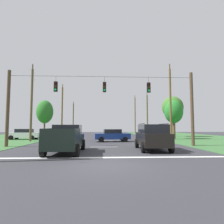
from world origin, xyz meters
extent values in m
plane|color=#333338|center=(0.00, 0.00, 0.00)|extent=(120.00, 120.00, 0.00)
cube|color=white|center=(0.00, 2.25, 0.00)|extent=(14.59, 0.45, 0.01)
cube|color=white|center=(0.00, 8.25, 0.00)|extent=(2.50, 0.15, 0.01)
cube|color=white|center=(0.00, 16.16, 0.00)|extent=(2.50, 0.15, 0.01)
cube|color=white|center=(0.00, 21.08, 0.00)|extent=(2.50, 0.15, 0.01)
cylinder|color=#4F3B29|center=(-8.82, 8.71, 3.53)|extent=(0.30, 0.30, 7.06)
cylinder|color=#4F3B29|center=(8.42, 8.71, 3.53)|extent=(0.30, 0.30, 7.06)
cylinder|color=black|center=(-0.20, 8.71, 6.56)|extent=(17.25, 0.02, 0.02)
cylinder|color=black|center=(-4.53, 8.71, 6.30)|extent=(0.02, 0.02, 0.53)
cube|color=black|center=(-4.53, 8.71, 5.56)|extent=(0.32, 0.24, 0.95)
cylinder|color=#310503|center=(-4.53, 8.57, 5.85)|extent=(0.20, 0.04, 0.20)
cylinder|color=#352203|center=(-4.53, 8.57, 5.55)|extent=(0.20, 0.04, 0.20)
cylinder|color=green|center=(-4.53, 8.57, 5.25)|extent=(0.20, 0.04, 0.20)
cylinder|color=black|center=(0.02, 8.71, 6.30)|extent=(0.02, 0.02, 0.53)
cube|color=black|center=(0.02, 8.71, 5.56)|extent=(0.32, 0.24, 0.95)
cylinder|color=#310503|center=(0.02, 8.57, 5.85)|extent=(0.20, 0.04, 0.20)
cylinder|color=#352203|center=(0.02, 8.57, 5.55)|extent=(0.20, 0.04, 0.20)
cylinder|color=green|center=(0.02, 8.57, 5.25)|extent=(0.20, 0.04, 0.20)
cylinder|color=black|center=(4.24, 8.71, 6.30)|extent=(0.02, 0.02, 0.53)
cube|color=black|center=(4.24, 8.71, 5.56)|extent=(0.32, 0.24, 0.95)
cylinder|color=#310503|center=(4.24, 8.57, 5.85)|extent=(0.20, 0.04, 0.20)
cylinder|color=#352203|center=(4.24, 8.57, 5.55)|extent=(0.20, 0.04, 0.20)
cylinder|color=green|center=(4.24, 8.57, 5.25)|extent=(0.20, 0.04, 0.20)
cube|color=black|center=(-2.69, 4.47, 0.82)|extent=(2.01, 5.40, 0.85)
cube|color=black|center=(-2.69, 5.12, 1.60)|extent=(1.85, 1.90, 0.70)
cube|color=black|center=(-3.63, 3.12, 1.48)|extent=(0.10, 2.38, 0.45)
cube|color=black|center=(-1.75, 3.12, 1.48)|extent=(0.10, 2.38, 0.45)
cube|color=black|center=(-2.69, 1.82, 1.48)|extent=(1.96, 0.10, 0.45)
cylinder|color=black|center=(-3.69, 6.31, 0.40)|extent=(0.28, 0.80, 0.80)
cylinder|color=black|center=(-1.69, 6.31, 0.40)|extent=(0.28, 0.80, 0.80)
cylinder|color=black|center=(-3.69, 2.63, 0.40)|extent=(0.28, 0.80, 0.80)
cylinder|color=black|center=(-1.69, 2.64, 0.40)|extent=(0.28, 0.80, 0.80)
cube|color=black|center=(3.73, 5.76, 0.85)|extent=(2.14, 4.87, 0.95)
cube|color=black|center=(3.73, 5.61, 1.66)|extent=(1.93, 3.27, 0.65)
cylinder|color=black|center=(2.88, 5.64, 2.03)|extent=(0.16, 2.72, 0.05)
cylinder|color=black|center=(4.58, 5.58, 2.03)|extent=(0.16, 2.72, 0.05)
cylinder|color=black|center=(2.82, 7.43, 0.38)|extent=(0.29, 0.77, 0.76)
cylinder|color=black|center=(4.77, 7.35, 0.38)|extent=(0.29, 0.77, 0.76)
cylinder|color=black|center=(2.70, 4.17, 0.38)|extent=(0.29, 0.77, 0.76)
cylinder|color=black|center=(4.64, 4.09, 0.38)|extent=(0.29, 0.77, 0.76)
cube|color=silver|center=(-11.34, 18.92, 0.67)|extent=(4.31, 1.83, 0.70)
cube|color=black|center=(-11.34, 18.92, 1.27)|extent=(2.11, 1.63, 0.50)
cylinder|color=black|center=(-12.75, 18.01, 0.32)|extent=(0.64, 0.22, 0.64)
cylinder|color=black|center=(-12.76, 19.81, 0.32)|extent=(0.64, 0.22, 0.64)
cylinder|color=black|center=(-9.92, 18.03, 0.32)|extent=(0.64, 0.22, 0.64)
cylinder|color=black|center=(-9.93, 19.83, 0.32)|extent=(0.64, 0.22, 0.64)
cube|color=navy|center=(1.05, 14.51, 0.67)|extent=(4.43, 2.13, 0.70)
cube|color=black|center=(1.05, 14.51, 1.27)|extent=(2.22, 1.78, 0.50)
cylinder|color=black|center=(-0.30, 13.50, 0.32)|extent=(0.66, 0.27, 0.64)
cylinder|color=black|center=(-0.43, 15.30, 0.32)|extent=(0.66, 0.27, 0.64)
cylinder|color=black|center=(2.53, 13.72, 0.32)|extent=(0.66, 0.27, 0.64)
cylinder|color=black|center=(2.40, 15.52, 0.32)|extent=(0.66, 0.27, 0.64)
cylinder|color=brown|center=(9.37, 17.10, 5.01)|extent=(0.28, 0.28, 10.02)
cube|color=brown|center=(9.37, 17.10, 9.62)|extent=(0.12, 0.12, 2.34)
cylinder|color=#B2B7BC|center=(9.37, 18.04, 9.74)|extent=(0.08, 0.08, 0.12)
cylinder|color=#B2B7BC|center=(9.37, 16.16, 9.74)|extent=(0.08, 0.08, 0.12)
cube|color=brown|center=(9.37, 17.10, 8.72)|extent=(0.12, 0.12, 2.08)
cylinder|color=#B2B7BC|center=(9.37, 17.93, 8.84)|extent=(0.08, 0.08, 0.12)
cylinder|color=#B2B7BC|center=(9.37, 16.27, 8.84)|extent=(0.08, 0.08, 0.12)
cylinder|color=brown|center=(9.60, 32.26, 4.36)|extent=(0.29, 0.29, 8.72)
cube|color=brown|center=(9.60, 32.26, 8.32)|extent=(0.12, 0.12, 1.91)
cylinder|color=#B2B7BC|center=(9.60, 33.03, 8.44)|extent=(0.08, 0.08, 0.12)
cylinder|color=#B2B7BC|center=(9.60, 31.50, 8.44)|extent=(0.08, 0.08, 0.12)
cube|color=brown|center=(9.60, 32.26, 7.42)|extent=(0.12, 0.12, 2.38)
cylinder|color=#B2B7BC|center=(9.60, 33.21, 7.54)|extent=(0.08, 0.08, 0.12)
cylinder|color=#B2B7BC|center=(9.60, 31.31, 7.54)|extent=(0.08, 0.08, 0.12)
cylinder|color=brown|center=(9.80, 49.24, 5.49)|extent=(0.31, 0.31, 10.99)
cube|color=brown|center=(9.80, 49.24, 10.59)|extent=(0.12, 0.12, 2.14)
cylinder|color=#B2B7BC|center=(9.80, 50.10, 10.71)|extent=(0.08, 0.08, 0.12)
cylinder|color=#B2B7BC|center=(9.80, 48.39, 10.71)|extent=(0.08, 0.08, 0.12)
cube|color=brown|center=(9.80, 49.24, 9.69)|extent=(0.12, 0.12, 2.32)
cylinder|color=#B2B7BC|center=(9.80, 50.17, 9.81)|extent=(0.08, 0.08, 0.12)
cylinder|color=#B2B7BC|center=(9.80, 48.32, 9.81)|extent=(0.08, 0.08, 0.12)
cylinder|color=brown|center=(-9.14, 15.31, 4.59)|extent=(0.29, 0.29, 9.18)
cube|color=brown|center=(-9.14, 15.31, 8.78)|extent=(0.12, 0.12, 2.09)
cylinder|color=#B2B7BC|center=(-9.14, 16.15, 8.90)|extent=(0.08, 0.08, 0.12)
cylinder|color=#B2B7BC|center=(-9.14, 14.48, 8.90)|extent=(0.08, 0.08, 0.12)
cube|color=brown|center=(-9.14, 15.31, 7.88)|extent=(0.12, 0.12, 2.03)
cylinder|color=#B2B7BC|center=(-9.14, 16.12, 8.00)|extent=(0.08, 0.08, 0.12)
cylinder|color=#B2B7BC|center=(-9.14, 14.50, 8.00)|extent=(0.08, 0.08, 0.12)
cylinder|color=brown|center=(-8.75, 31.65, 5.13)|extent=(0.31, 0.31, 10.26)
cube|color=brown|center=(-8.75, 31.65, 9.86)|extent=(0.12, 0.12, 2.15)
cylinder|color=#B2B7BC|center=(-8.75, 32.52, 9.98)|extent=(0.08, 0.08, 0.12)
cylinder|color=#B2B7BC|center=(-8.75, 30.79, 9.98)|extent=(0.08, 0.08, 0.12)
cube|color=brown|center=(-8.75, 31.65, 8.96)|extent=(0.12, 0.12, 1.96)
cylinder|color=#B2B7BC|center=(-8.75, 32.44, 9.08)|extent=(0.08, 0.08, 0.12)
cylinder|color=#B2B7BC|center=(-8.75, 30.87, 9.08)|extent=(0.08, 0.08, 0.12)
cylinder|color=brown|center=(-9.04, 48.99, 4.46)|extent=(0.33, 0.33, 8.92)
cube|color=brown|center=(-9.04, 48.99, 8.52)|extent=(0.12, 0.12, 1.96)
cylinder|color=#B2B7BC|center=(-9.04, 49.77, 8.64)|extent=(0.08, 0.08, 0.12)
cylinder|color=#B2B7BC|center=(-9.04, 48.21, 8.64)|extent=(0.08, 0.08, 0.12)
cube|color=brown|center=(-9.04, 48.99, 7.62)|extent=(0.12, 0.12, 1.89)
cylinder|color=#B2B7BC|center=(-9.04, 49.74, 7.74)|extent=(0.08, 0.08, 0.12)
cylinder|color=#B2B7BC|center=(-9.04, 48.23, 7.74)|extent=(0.08, 0.08, 0.12)
cylinder|color=brown|center=(-10.85, 26.67, 1.71)|extent=(0.29, 0.29, 3.43)
ellipsoid|color=#2A6D26|center=(-10.85, 26.67, 4.60)|extent=(3.04, 3.04, 4.26)
cylinder|color=brown|center=(12.88, 25.76, 2.19)|extent=(0.36, 0.36, 4.38)
ellipsoid|color=#3B7128|center=(12.88, 25.76, 5.49)|extent=(3.88, 3.88, 4.03)
cylinder|color=brown|center=(10.64, 19.37, 1.58)|extent=(0.40, 0.40, 3.16)
ellipsoid|color=#26782A|center=(10.64, 19.37, 4.12)|extent=(2.77, 2.77, 3.50)
camera|label=1|loc=(-0.12, -9.18, 1.79)|focal=30.76mm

